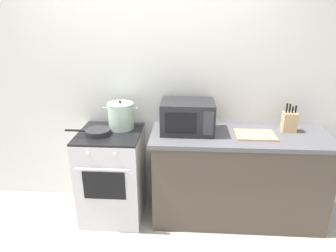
% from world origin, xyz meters
% --- Properties ---
extents(back_wall, '(4.40, 0.10, 2.50)m').
position_xyz_m(back_wall, '(0.30, 0.97, 1.25)').
color(back_wall, silver).
rests_on(back_wall, ground_plane).
extents(lower_cabinet_right, '(1.64, 0.56, 0.88)m').
position_xyz_m(lower_cabinet_right, '(0.90, 0.62, 0.44)').
color(lower_cabinet_right, '#4C4238').
rests_on(lower_cabinet_right, ground_plane).
extents(countertop_right, '(1.70, 0.60, 0.04)m').
position_xyz_m(countertop_right, '(0.90, 0.62, 0.90)').
color(countertop_right, '#59595E').
rests_on(countertop_right, lower_cabinet_right).
extents(stove, '(0.60, 0.64, 0.92)m').
position_xyz_m(stove, '(-0.35, 0.60, 0.46)').
color(stove, silver).
rests_on(stove, ground_plane).
extents(stock_pot, '(0.34, 0.25, 0.29)m').
position_xyz_m(stock_pot, '(-0.26, 0.72, 1.05)').
color(stock_pot, silver).
rests_on(stock_pot, stove).
extents(frying_pan, '(0.43, 0.23, 0.05)m').
position_xyz_m(frying_pan, '(-0.45, 0.55, 0.95)').
color(frying_pan, '#28282B').
rests_on(frying_pan, stove).
extents(microwave, '(0.50, 0.37, 0.30)m').
position_xyz_m(microwave, '(0.39, 0.68, 1.07)').
color(microwave, '#232326').
rests_on(microwave, countertop_right).
extents(cutting_board, '(0.36, 0.26, 0.02)m').
position_xyz_m(cutting_board, '(1.02, 0.60, 0.93)').
color(cutting_board, tan).
rests_on(cutting_board, countertop_right).
extents(knife_block, '(0.13, 0.10, 0.28)m').
position_xyz_m(knife_block, '(1.37, 0.74, 1.02)').
color(knife_block, tan).
rests_on(knife_block, countertop_right).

